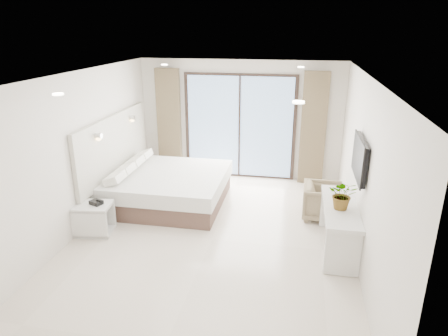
{
  "coord_description": "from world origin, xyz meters",
  "views": [
    {
      "loc": [
        1.31,
        -5.78,
        3.39
      ],
      "look_at": [
        0.14,
        0.4,
        1.14
      ],
      "focal_mm": 32.0,
      "sensor_mm": 36.0,
      "label": 1
    }
  ],
  "objects_px": {
    "nightstand": "(94,219)",
    "console_desk": "(339,217)",
    "armchair": "(323,200)",
    "bed": "(168,187)"
  },
  "relations": [
    {
      "from": "nightstand",
      "to": "console_desk",
      "type": "xyz_separation_m",
      "value": [
        4.06,
        0.23,
        0.3
      ]
    },
    {
      "from": "nightstand",
      "to": "armchair",
      "type": "height_order",
      "value": "armchair"
    },
    {
      "from": "console_desk",
      "to": "armchair",
      "type": "distance_m",
      "value": 1.14
    },
    {
      "from": "armchair",
      "to": "nightstand",
      "type": "bearing_deg",
      "value": 110.33
    },
    {
      "from": "console_desk",
      "to": "armchair",
      "type": "relative_size",
      "value": 2.28
    },
    {
      "from": "nightstand",
      "to": "console_desk",
      "type": "bearing_deg",
      "value": -4.07
    },
    {
      "from": "nightstand",
      "to": "armchair",
      "type": "relative_size",
      "value": 0.9
    },
    {
      "from": "bed",
      "to": "console_desk",
      "type": "bearing_deg",
      "value": -20.73
    },
    {
      "from": "bed",
      "to": "armchair",
      "type": "height_order",
      "value": "bed"
    },
    {
      "from": "armchair",
      "to": "bed",
      "type": "bearing_deg",
      "value": 89.07
    }
  ]
}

